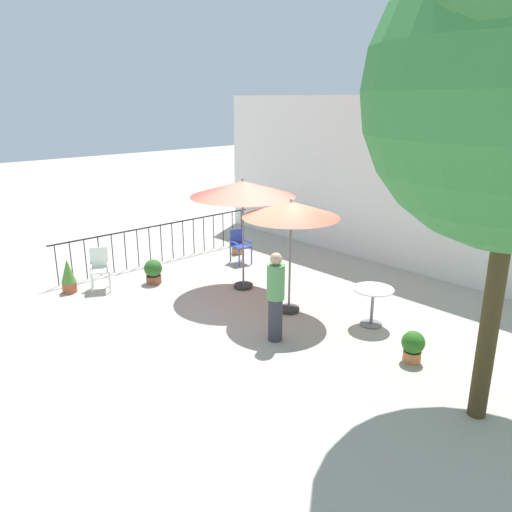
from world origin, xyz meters
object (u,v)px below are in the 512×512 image
Objects in this scene: potted_plant_1 at (237,241)px; standing_person at (276,296)px; patio_umbrella_0 at (243,190)px; cafe_table_0 at (373,300)px; patio_umbrella_1 at (291,211)px; potted_plant_2 at (68,276)px; potted_plant_3 at (153,271)px; patio_chair_0 at (239,243)px; patio_chair_1 at (100,266)px; potted_plant_0 at (413,346)px.

standing_person is (4.57, -2.94, 0.48)m from potted_plant_1.
patio_umbrella_0 is 3.27× the size of cafe_table_0.
patio_umbrella_0 is 3.25× the size of potted_plant_1.
patio_umbrella_1 is at bearing -155.18° from cafe_table_0.
potted_plant_2 is 0.47× the size of standing_person.
cafe_table_0 is at bearing 21.42° from potted_plant_3.
patio_umbrella_0 is 3.70m from cafe_table_0.
patio_umbrella_0 is at bearing 173.47° from patio_umbrella_1.
patio_umbrella_1 is 1.84m from standing_person.
potted_plant_1 is (-5.37, 1.11, -0.15)m from cafe_table_0.
standing_person reaches higher than patio_chair_0.
cafe_table_0 is 1.00× the size of potted_plant_2.
cafe_table_0 is 0.88× the size of patio_chair_0.
patio_umbrella_1 reaches higher than patio_chair_1.
patio_umbrella_1 is 3.03× the size of potted_plant_1.
potted_plant_1 is 1.35× the size of potted_plant_3.
standing_person is at bearing 14.57° from patio_chair_1.
potted_plant_1 reaches higher than cafe_table_0.
patio_umbrella_0 is at bearing 151.50° from standing_person.
patio_umbrella_1 is at bearing -179.40° from potted_plant_0.
patio_umbrella_1 is 2.68× the size of patio_chair_0.
patio_umbrella_0 reaches higher than potted_plant_1.
patio_umbrella_1 reaches higher than potted_plant_0.
patio_umbrella_1 reaches higher than patio_chair_0.
patio_umbrella_1 is 4.73m from patio_chair_1.
patio_chair_1 is at bearing -150.64° from cafe_table_0.
potted_plant_3 is at bearing -140.15° from patio_umbrella_0.
potted_plant_0 is 7.56m from potted_plant_2.
cafe_table_0 is (3.21, 0.52, -1.77)m from patio_umbrella_0.
cafe_table_0 is at bearing 32.90° from potted_plant_2.
patio_umbrella_1 is 3.04× the size of cafe_table_0.
standing_person is at bearing -32.76° from potted_plant_1.
potted_plant_2 reaches higher than potted_plant_0.
patio_umbrella_1 reaches higher than potted_plant_2.
potted_plant_0 is (4.52, -0.16, -2.01)m from patio_umbrella_0.
cafe_table_0 is at bearing 24.82° from patio_umbrella_1.
cafe_table_0 is 1.43× the size of potted_plant_0.
patio_umbrella_1 is at bearing 123.53° from standing_person.
potted_plant_0 is (2.85, 0.03, -1.83)m from patio_umbrella_1.
potted_plant_2 is at bearing -147.10° from cafe_table_0.
potted_plant_2 reaches higher than cafe_table_0.
patio_umbrella_1 reaches higher than standing_person.
standing_person reaches higher than cafe_table_0.
potted_plant_2 is at bearing -93.27° from potted_plant_1.
cafe_table_0 is 1.34× the size of potted_plant_3.
potted_plant_2 is (-0.90, -4.31, -0.13)m from patio_chair_0.
patio_umbrella_0 is 4.38× the size of potted_plant_3.
cafe_table_0 is 0.47× the size of standing_person.
potted_plant_1 reaches higher than potted_plant_3.
potted_plant_1 is 1.01× the size of potted_plant_2.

